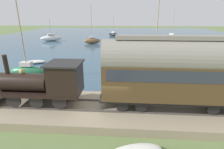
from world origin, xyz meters
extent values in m
plane|color=#607542|center=(0.00, 0.00, 0.00)|extent=(200.00, 200.00, 0.00)
cube|color=#38566B|center=(42.79, 0.00, 0.00)|extent=(80.00, 80.00, 0.01)
cube|color=gray|center=(0.08, 0.00, 0.28)|extent=(4.81, 56.00, 0.55)
cube|color=#4C4742|center=(-0.66, 0.00, 0.61)|extent=(0.07, 54.88, 0.12)
cube|color=#4C4742|center=(0.83, 0.00, 0.61)|extent=(0.07, 54.88, 0.12)
cylinder|color=black|center=(-0.66, 3.12, 1.14)|extent=(0.12, 0.94, 0.94)
cylinder|color=black|center=(0.83, 3.12, 1.14)|extent=(0.12, 0.94, 0.94)
cylinder|color=black|center=(-0.66, 4.66, 1.14)|extent=(0.12, 0.94, 0.94)
cylinder|color=black|center=(0.83, 4.66, 1.14)|extent=(0.12, 0.94, 0.94)
cylinder|color=black|center=(-0.66, 6.19, 1.14)|extent=(0.12, 0.94, 0.94)
cylinder|color=black|center=(0.83, 6.19, 1.14)|extent=(0.12, 0.94, 0.94)
cube|color=black|center=(0.08, 4.66, 1.53)|extent=(1.99, 5.59, 0.12)
cylinder|color=black|center=(0.08, 5.77, 2.20)|extent=(1.22, 3.35, 1.22)
cylinder|color=black|center=(0.08, 6.78, 3.43)|extent=(0.29, 0.29, 1.24)
sphere|color=tan|center=(0.08, 5.77, 2.94)|extent=(0.36, 0.36, 0.36)
cube|color=black|center=(0.08, 2.84, 2.55)|extent=(1.89, 1.95, 1.92)
cube|color=#282828|center=(0.08, 2.84, 3.55)|extent=(2.09, 2.19, 0.10)
cube|color=#2D2823|center=(0.08, 7.70, 0.85)|extent=(1.79, 0.44, 0.32)
cylinder|color=black|center=(0.83, -7.70, 1.05)|extent=(0.12, 0.76, 0.76)
cylinder|color=black|center=(-0.66, -6.49, 1.05)|extent=(0.12, 0.76, 0.76)
cylinder|color=black|center=(0.83, -6.49, 1.05)|extent=(0.12, 0.76, 0.76)
cylinder|color=black|center=(-0.66, -2.13, 1.05)|extent=(0.12, 0.76, 0.76)
cylinder|color=black|center=(0.83, -2.13, 1.05)|extent=(0.12, 0.76, 0.76)
cylinder|color=black|center=(-0.66, -0.92, 1.05)|extent=(0.12, 0.76, 0.76)
cylinder|color=black|center=(0.83, -0.92, 1.05)|extent=(0.12, 0.76, 0.76)
cube|color=black|center=(0.08, -4.31, 1.36)|extent=(1.90, 9.69, 0.16)
cube|color=#4C381E|center=(0.08, -4.31, 2.72)|extent=(2.12, 9.30, 2.57)
cube|color=#2D333D|center=(0.08, -4.31, 3.17)|extent=(2.15, 8.72, 0.72)
cylinder|color=gray|center=(0.08, -4.31, 4.01)|extent=(2.22, 9.30, 2.22)
cube|color=gray|center=(0.08, -4.31, 5.24)|extent=(0.74, 7.75, 0.24)
ellipsoid|color=#236B42|center=(6.35, 9.17, 0.72)|extent=(1.20, 3.83, 1.42)
cylinder|color=#9E8460|center=(6.35, 9.17, 4.84)|extent=(0.10, 0.10, 6.83)
cube|color=silver|center=(6.35, 9.17, 1.65)|extent=(0.69, 1.16, 0.45)
ellipsoid|color=brown|center=(30.51, 6.66, 0.66)|extent=(2.28, 4.09, 1.29)
cylinder|color=#9E8460|center=(30.51, 6.66, 5.04)|extent=(0.10, 0.10, 7.48)
cube|color=silver|center=(30.51, 6.66, 1.53)|extent=(1.07, 1.33, 0.45)
ellipsoid|color=white|center=(34.21, 18.05, 0.73)|extent=(4.08, 5.43, 1.44)
cylinder|color=#9E8460|center=(34.21, 18.05, 3.50)|extent=(0.10, 0.10, 4.10)
cube|color=silver|center=(34.21, 18.05, 1.68)|extent=(1.65, 1.87, 0.45)
ellipsoid|color=gold|center=(39.17, -13.82, 0.63)|extent=(3.23, 4.11, 1.25)
cylinder|color=#9E8460|center=(39.17, -13.82, 4.72)|extent=(0.10, 0.10, 6.92)
cube|color=silver|center=(39.17, -13.82, 1.48)|extent=(1.31, 1.44, 0.45)
ellipsoid|color=black|center=(46.67, 2.64, 0.48)|extent=(2.85, 3.64, 0.95)
cylinder|color=#9E8460|center=(46.67, 2.64, 3.35)|extent=(0.10, 0.10, 4.79)
cube|color=silver|center=(46.67, 2.64, 1.18)|extent=(1.14, 1.27, 0.45)
ellipsoid|color=#192347|center=(10.39, -4.64, 0.47)|extent=(2.18, 6.23, 0.93)
cylinder|color=#9E8460|center=(10.39, -4.64, 4.73)|extent=(0.10, 0.10, 7.58)
ellipsoid|color=silver|center=(12.40, 11.46, 0.24)|extent=(1.93, 3.00, 0.47)
camera|label=1|loc=(-10.46, -0.98, 6.50)|focal=28.00mm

